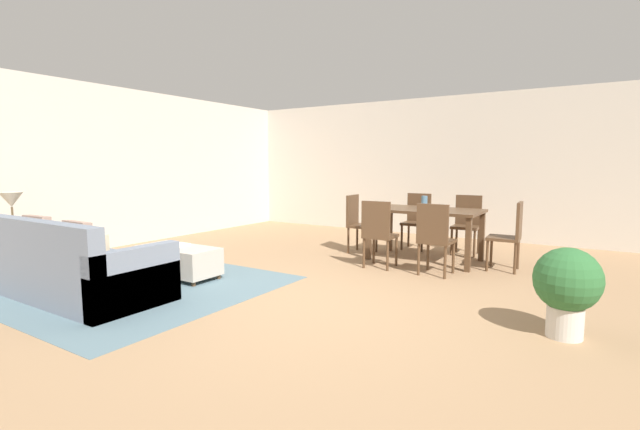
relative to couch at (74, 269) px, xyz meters
The scene contains 18 objects.
ground_plane 2.47m from the couch, 27.88° to the left, with size 10.80×10.80×0.00m, color #9E7A56.
wall_back 6.60m from the couch, 70.59° to the left, with size 9.00×0.12×2.70m, color beige.
wall_left 3.05m from the couch, 144.81° to the left, with size 0.12×11.00×2.70m, color beige.
area_rug 0.68m from the couch, 76.32° to the left, with size 3.00×2.80×0.01m, color slate.
couch is the anchor object (origin of this frame).
ottoman_table 1.18m from the couch, 75.85° to the left, with size 1.06×0.50×0.39m.
side_table 1.35m from the couch, behind, with size 0.40×0.40×0.55m.
table_lamp 1.50m from the couch, behind, with size 0.26×0.26×0.53m.
dining_table 4.55m from the couch, 55.97° to the left, with size 1.56×0.89×0.76m.
dining_chair_near_left 3.65m from the couch, 53.33° to the left, with size 0.42×0.42×0.92m.
dining_chair_near_right 4.17m from the couch, 44.83° to the left, with size 0.41×0.41×0.92m.
dining_chair_far_left 5.05m from the couch, 65.22° to the left, with size 0.42×0.42×0.92m.
dining_chair_far_right 5.45m from the couch, 57.48° to the left, with size 0.42×0.42×0.92m.
dining_chair_head_east 5.26m from the couch, 45.07° to the left, with size 0.42×0.42×0.92m.
dining_chair_head_west 4.03m from the couch, 69.16° to the left, with size 0.42×0.42×0.92m.
vase_centerpiece 4.55m from the couch, 56.09° to the left, with size 0.09×0.09×0.19m, color slate.
book_on_ottoman 1.21m from the couch, 78.41° to the left, with size 0.26×0.20×0.03m, color silver.
potted_plant 4.76m from the couch, 18.83° to the left, with size 0.52×0.52×0.74m.
Camera 1 is at (2.53, -3.63, 1.41)m, focal length 24.90 mm.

